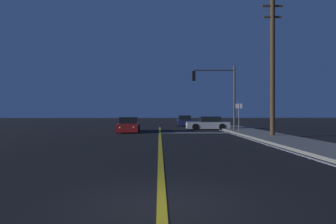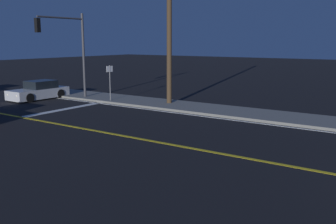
% 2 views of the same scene
% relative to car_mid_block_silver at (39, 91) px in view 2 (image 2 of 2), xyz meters
% --- Properties ---
extents(sidewalk_right, '(3.20, 39.31, 0.15)m').
position_rel_car_mid_block_silver_xyz_m(sidewalk_right, '(2.86, -14.33, -0.51)').
color(sidewalk_right, slate).
rests_on(sidewalk_right, ground).
extents(lane_line_center, '(0.20, 37.13, 0.01)m').
position_rel_car_mid_block_silver_xyz_m(lane_line_center, '(-4.96, -14.33, -0.58)').
color(lane_line_center, gold).
rests_on(lane_line_center, ground).
extents(lane_line_edge_right, '(0.16, 37.13, 0.01)m').
position_rel_car_mid_block_silver_xyz_m(lane_line_edge_right, '(1.01, -14.33, -0.58)').
color(lane_line_edge_right, white).
rests_on(lane_line_edge_right, ground).
extents(stop_bar, '(6.22, 0.50, 0.01)m').
position_rel_car_mid_block_silver_xyz_m(stop_bar, '(-1.85, -4.91, -0.58)').
color(stop_bar, white).
rests_on(stop_bar, ground).
extents(car_mid_block_silver, '(4.37, 1.88, 1.34)m').
position_rel_car_mid_block_silver_xyz_m(car_mid_block_silver, '(0.00, 0.00, 0.00)').
color(car_mid_block_silver, '#B2B5BA').
rests_on(car_mid_block_silver, ground).
extents(traffic_signal_near_right, '(4.06, 0.28, 6.13)m').
position_rel_car_mid_block_silver_xyz_m(traffic_signal_near_right, '(0.67, -2.61, 3.51)').
color(traffic_signal_near_right, '#38383D').
rests_on(traffic_signal_near_right, ground).
extents(utility_pole_right, '(1.51, 0.33, 10.08)m').
position_rel_car_mid_block_silver_xyz_m(utility_pole_right, '(3.16, -9.38, 4.60)').
color(utility_pole_right, '#42301E').
rests_on(utility_pole_right, ground).
extents(street_sign_corner, '(0.56, 0.06, 2.57)m').
position_rel_car_mid_block_silver_xyz_m(street_sign_corner, '(1.76, -5.41, 1.14)').
color(street_sign_corner, slate).
rests_on(street_sign_corner, ground).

